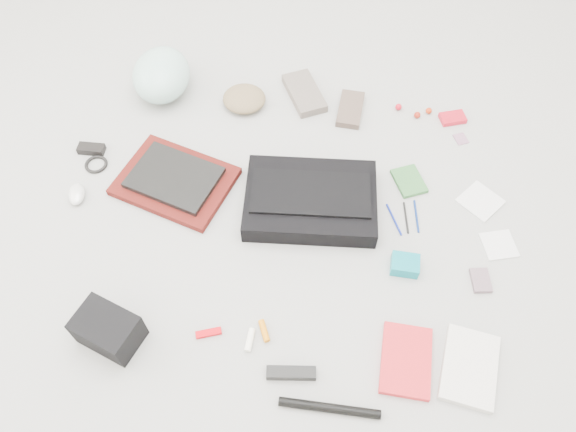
# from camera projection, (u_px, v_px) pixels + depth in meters

# --- Properties ---
(ground_plane) EXTENTS (4.00, 4.00, 0.00)m
(ground_plane) POSITION_uv_depth(u_px,v_px,m) (288.00, 224.00, 1.93)
(ground_plane) COLOR gray
(messenger_bag) EXTENTS (0.45, 0.32, 0.08)m
(messenger_bag) POSITION_uv_depth(u_px,v_px,m) (310.00, 200.00, 1.94)
(messenger_bag) COLOR black
(messenger_bag) RESTS_ON ground_plane
(bag_flap) EXTENTS (0.41, 0.19, 0.01)m
(bag_flap) POSITION_uv_depth(u_px,v_px,m) (311.00, 193.00, 1.91)
(bag_flap) COLOR black
(bag_flap) RESTS_ON messenger_bag
(laptop_sleeve) EXTENTS (0.47, 0.41, 0.03)m
(laptop_sleeve) POSITION_uv_depth(u_px,v_px,m) (175.00, 181.00, 2.02)
(laptop_sleeve) COLOR #52110D
(laptop_sleeve) RESTS_ON ground_plane
(laptop) EXTENTS (0.36, 0.31, 0.02)m
(laptop) POSITION_uv_depth(u_px,v_px,m) (174.00, 177.00, 2.00)
(laptop) COLOR black
(laptop) RESTS_ON laptop_sleeve
(bike_helmet) EXTENTS (0.23, 0.29, 0.17)m
(bike_helmet) POSITION_uv_depth(u_px,v_px,m) (161.00, 75.00, 2.22)
(bike_helmet) COLOR #ADDFD5
(bike_helmet) RESTS_ON ground_plane
(beanie) EXTENTS (0.18, 0.17, 0.06)m
(beanie) POSITION_uv_depth(u_px,v_px,m) (244.00, 99.00, 2.22)
(beanie) COLOR #7A6647
(beanie) RESTS_ON ground_plane
(mitten_left) EXTENTS (0.20, 0.25, 0.03)m
(mitten_left) POSITION_uv_depth(u_px,v_px,m) (304.00, 93.00, 2.26)
(mitten_left) COLOR #6A5F57
(mitten_left) RESTS_ON ground_plane
(mitten_right) EXTENTS (0.11, 0.19, 0.03)m
(mitten_right) POSITION_uv_depth(u_px,v_px,m) (350.00, 109.00, 2.21)
(mitten_right) COLOR brown
(mitten_right) RESTS_ON ground_plane
(power_brick) EXTENTS (0.10, 0.05, 0.03)m
(power_brick) POSITION_uv_depth(u_px,v_px,m) (91.00, 149.00, 2.10)
(power_brick) COLOR black
(power_brick) RESTS_ON ground_plane
(cable_coil) EXTENTS (0.09, 0.09, 0.01)m
(cable_coil) POSITION_uv_depth(u_px,v_px,m) (96.00, 164.00, 2.07)
(cable_coil) COLOR black
(cable_coil) RESTS_ON ground_plane
(mouse) EXTENTS (0.08, 0.10, 0.04)m
(mouse) POSITION_uv_depth(u_px,v_px,m) (76.00, 194.00, 1.98)
(mouse) COLOR silver
(mouse) RESTS_ON ground_plane
(camera_bag) EXTENTS (0.22, 0.19, 0.12)m
(camera_bag) POSITION_uv_depth(u_px,v_px,m) (108.00, 330.00, 1.66)
(camera_bag) COLOR black
(camera_bag) RESTS_ON ground_plane
(multitool) EXTENTS (0.08, 0.04, 0.01)m
(multitool) POSITION_uv_depth(u_px,v_px,m) (209.00, 333.00, 1.71)
(multitool) COLOR #C60109
(multitool) RESTS_ON ground_plane
(toiletry_tube_white) EXTENTS (0.03, 0.07, 0.02)m
(toiletry_tube_white) POSITION_uv_depth(u_px,v_px,m) (250.00, 340.00, 1.69)
(toiletry_tube_white) COLOR white
(toiletry_tube_white) RESTS_ON ground_plane
(toiletry_tube_orange) EXTENTS (0.04, 0.07, 0.02)m
(toiletry_tube_orange) POSITION_uv_depth(u_px,v_px,m) (264.00, 331.00, 1.71)
(toiletry_tube_orange) COLOR orange
(toiletry_tube_orange) RESTS_ON ground_plane
(u_lock) EXTENTS (0.15, 0.04, 0.03)m
(u_lock) POSITION_uv_depth(u_px,v_px,m) (291.00, 373.00, 1.63)
(u_lock) COLOR black
(u_lock) RESTS_ON ground_plane
(bike_pump) EXTENTS (0.29, 0.04, 0.03)m
(bike_pump) POSITION_uv_depth(u_px,v_px,m) (329.00, 408.00, 1.58)
(bike_pump) COLOR black
(bike_pump) RESTS_ON ground_plane
(book_red) EXTENTS (0.17, 0.23, 0.02)m
(book_red) POSITION_uv_depth(u_px,v_px,m) (406.00, 360.00, 1.66)
(book_red) COLOR red
(book_red) RESTS_ON ground_plane
(book_white) EXTENTS (0.20, 0.26, 0.02)m
(book_white) POSITION_uv_depth(u_px,v_px,m) (469.00, 367.00, 1.64)
(book_white) COLOR beige
(book_white) RESTS_ON ground_plane
(notepad) EXTENTS (0.13, 0.15, 0.01)m
(notepad) POSITION_uv_depth(u_px,v_px,m) (409.00, 181.00, 2.03)
(notepad) COLOR #2F6430
(notepad) RESTS_ON ground_plane
(pen_blue) EXTENTS (0.05, 0.13, 0.01)m
(pen_blue) POSITION_uv_depth(u_px,v_px,m) (394.00, 219.00, 1.94)
(pen_blue) COLOR navy
(pen_blue) RESTS_ON ground_plane
(pen_black) EXTENTS (0.02, 0.13, 0.01)m
(pen_black) POSITION_uv_depth(u_px,v_px,m) (406.00, 218.00, 1.94)
(pen_black) COLOR black
(pen_black) RESTS_ON ground_plane
(pen_navy) EXTENTS (0.01, 0.13, 0.01)m
(pen_navy) POSITION_uv_depth(u_px,v_px,m) (416.00, 216.00, 1.95)
(pen_navy) COLOR navy
(pen_navy) RESTS_ON ground_plane
(accordion_wallet) EXTENTS (0.10, 0.08, 0.04)m
(accordion_wallet) POSITION_uv_depth(u_px,v_px,m) (405.00, 265.00, 1.82)
(accordion_wallet) COLOR #077D8F
(accordion_wallet) RESTS_ON ground_plane
(card_deck) EXTENTS (0.07, 0.09, 0.02)m
(card_deck) POSITION_uv_depth(u_px,v_px,m) (481.00, 280.00, 1.80)
(card_deck) COLOR slate
(card_deck) RESTS_ON ground_plane
(napkin_top) EXTENTS (0.18, 0.18, 0.01)m
(napkin_top) POSITION_uv_depth(u_px,v_px,m) (480.00, 201.00, 1.98)
(napkin_top) COLOR silver
(napkin_top) RESTS_ON ground_plane
(napkin_bottom) EXTENTS (0.13, 0.13, 0.01)m
(napkin_bottom) POSITION_uv_depth(u_px,v_px,m) (499.00, 245.00, 1.88)
(napkin_bottom) COLOR silver
(napkin_bottom) RESTS_ON ground_plane
(lollipop_a) EXTENTS (0.03, 0.03, 0.03)m
(lollipop_a) POSITION_uv_depth(u_px,v_px,m) (398.00, 107.00, 2.22)
(lollipop_a) COLOR red
(lollipop_a) RESTS_ON ground_plane
(lollipop_b) EXTENTS (0.03, 0.03, 0.03)m
(lollipop_b) POSITION_uv_depth(u_px,v_px,m) (417.00, 115.00, 2.20)
(lollipop_b) COLOR maroon
(lollipop_b) RESTS_ON ground_plane
(lollipop_c) EXTENTS (0.03, 0.03, 0.02)m
(lollipop_c) POSITION_uv_depth(u_px,v_px,m) (429.00, 111.00, 2.21)
(lollipop_c) COLOR #B92B0B
(lollipop_c) RESTS_ON ground_plane
(altoids_tin) EXTENTS (0.11, 0.08, 0.02)m
(altoids_tin) POSITION_uv_depth(u_px,v_px,m) (453.00, 118.00, 2.19)
(altoids_tin) COLOR red
(altoids_tin) RESTS_ON ground_plane
(stamp_sheet) EXTENTS (0.06, 0.07, 0.00)m
(stamp_sheet) POSITION_uv_depth(u_px,v_px,m) (461.00, 139.00, 2.14)
(stamp_sheet) COLOR #9A6785
(stamp_sheet) RESTS_ON ground_plane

